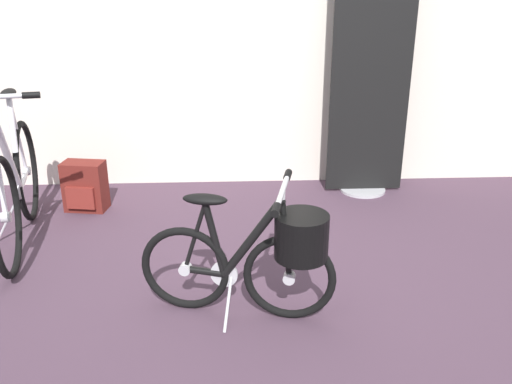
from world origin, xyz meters
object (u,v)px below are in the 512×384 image
folding_bike_foreground (262,253)px  display_bike_left (16,186)px  floor_banner_stand (370,88)px  backpack_on_floor (85,187)px

folding_bike_foreground → display_bike_left: bearing=148.8°
display_bike_left → folding_bike_foreground: bearing=-31.2°
display_bike_left → floor_banner_stand: bearing=18.2°
display_bike_left → backpack_on_floor: size_ratio=4.05×
display_bike_left → backpack_on_floor: display_bike_left is taller
floor_banner_stand → display_bike_left: floor_banner_stand is taller
backpack_on_floor → folding_bike_foreground: bearing=-49.4°
floor_banner_stand → backpack_on_floor: 2.23m
display_bike_left → backpack_on_floor: bearing=61.3°
floor_banner_stand → backpack_on_floor: (-2.11, -0.28, -0.65)m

